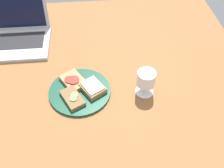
{
  "coord_description": "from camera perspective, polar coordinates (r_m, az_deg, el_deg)",
  "views": [
    {
      "loc": [
        0.07,
        -71.22,
        82.07
      ],
      "look_at": [
        6.23,
        -4.33,
        8.0
      ],
      "focal_mm": 40.0,
      "sensor_mm": 36.0,
      "label": 1
    }
  ],
  "objects": [
    {
      "name": "laptop",
      "position": [
        1.35,
        -20.96,
        10.31
      ],
      "size": [
        31.64,
        28.42,
        20.16
      ],
      "color": "#ADAFB5",
      "rests_on": "wooden_table"
    },
    {
      "name": "wooden_table",
      "position": [
        1.08,
        -3.52,
        -0.85
      ],
      "size": [
        140.0,
        140.0,
        3.0
      ],
      "primitive_type": "cube",
      "color": "brown",
      "rests_on": "ground"
    },
    {
      "name": "sandwich_with_cheese",
      "position": [
        1.02,
        -4.51,
        -0.83
      ],
      "size": [
        11.85,
        12.45,
        2.98
      ],
      "color": "#937047",
      "rests_on": "plate"
    },
    {
      "name": "sandwich_with_tomato",
      "position": [
        1.06,
        -8.88,
        0.7
      ],
      "size": [
        12.62,
        13.69,
        2.41
      ],
      "color": "#A88456",
      "rests_on": "plate"
    },
    {
      "name": "sandwich_with_cucumber",
      "position": [
        1.0,
        -9.04,
        -3.18
      ],
      "size": [
        10.67,
        12.74,
        2.3
      ],
      "color": "brown",
      "rests_on": "plate"
    },
    {
      "name": "plate",
      "position": [
        1.04,
        -7.39,
        -1.69
      ],
      "size": [
        25.48,
        25.48,
        1.18
      ],
      "primitive_type": "cylinder",
      "color": "#144733",
      "rests_on": "wooden_table"
    },
    {
      "name": "wine_glass",
      "position": [
        0.99,
        7.75,
        0.97
      ],
      "size": [
        7.55,
        7.55,
        11.12
      ],
      "color": "white",
      "rests_on": "wooden_table"
    }
  ]
}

